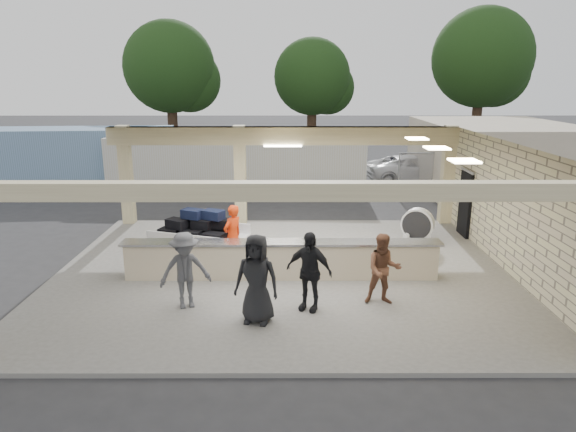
{
  "coord_description": "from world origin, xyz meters",
  "views": [
    {
      "loc": [
        0.14,
        -12.99,
        5.13
      ],
      "look_at": [
        0.17,
        1.0,
        1.35
      ],
      "focal_mm": 32.0,
      "sensor_mm": 36.0,
      "label": 1
    }
  ],
  "objects_px": {
    "luggage_cart": "(199,233)",
    "baggage_handler": "(233,236)",
    "car_white_b": "(488,167)",
    "passenger_d": "(257,279)",
    "container_white": "(237,164)",
    "baggage_counter": "(281,260)",
    "container_blue": "(58,158)",
    "car_white_a": "(417,169)",
    "passenger_b": "(309,271)",
    "car_dark": "(430,164)",
    "passenger_c": "(185,270)",
    "passenger_a": "(383,269)",
    "drum_fan": "(418,225)"
  },
  "relations": [
    {
      "from": "baggage_counter",
      "to": "container_white",
      "type": "bearing_deg",
      "value": 101.04
    },
    {
      "from": "baggage_handler",
      "to": "car_dark",
      "type": "height_order",
      "value": "baggage_handler"
    },
    {
      "from": "drum_fan",
      "to": "baggage_counter",
      "type": "bearing_deg",
      "value": -119.99
    },
    {
      "from": "luggage_cart",
      "to": "container_blue",
      "type": "height_order",
      "value": "container_blue"
    },
    {
      "from": "passenger_d",
      "to": "container_blue",
      "type": "bearing_deg",
      "value": 139.23
    },
    {
      "from": "baggage_counter",
      "to": "container_white",
      "type": "xyz_separation_m",
      "value": [
        -2.16,
        11.05,
        0.68
      ]
    },
    {
      "from": "car_white_b",
      "to": "baggage_counter",
      "type": "bearing_deg",
      "value": 133.38
    },
    {
      "from": "drum_fan",
      "to": "car_white_b",
      "type": "distance_m",
      "value": 12.22
    },
    {
      "from": "drum_fan",
      "to": "passenger_b",
      "type": "bearing_deg",
      "value": -101.29
    },
    {
      "from": "passenger_d",
      "to": "car_white_a",
      "type": "distance_m",
      "value": 16.96
    },
    {
      "from": "passenger_d",
      "to": "car_dark",
      "type": "bearing_deg",
      "value": 77.88
    },
    {
      "from": "baggage_handler",
      "to": "passenger_a",
      "type": "bearing_deg",
      "value": 95.2
    },
    {
      "from": "passenger_b",
      "to": "car_white_a",
      "type": "height_order",
      "value": "passenger_b"
    },
    {
      "from": "container_white",
      "to": "passenger_c",
      "type": "bearing_deg",
      "value": -86.94
    },
    {
      "from": "luggage_cart",
      "to": "passenger_d",
      "type": "bearing_deg",
      "value": -45.98
    },
    {
      "from": "drum_fan",
      "to": "passenger_c",
      "type": "bearing_deg",
      "value": -118.04
    },
    {
      "from": "car_white_a",
      "to": "car_white_b",
      "type": "xyz_separation_m",
      "value": [
        3.77,
        0.53,
        0.02
      ]
    },
    {
      "from": "passenger_a",
      "to": "car_white_b",
      "type": "relative_size",
      "value": 0.37
    },
    {
      "from": "passenger_b",
      "to": "car_white_b",
      "type": "distance_m",
      "value": 18.18
    },
    {
      "from": "passenger_a",
      "to": "drum_fan",
      "type": "bearing_deg",
      "value": 69.48
    },
    {
      "from": "car_white_b",
      "to": "passenger_b",
      "type": "bearing_deg",
      "value": 138.61
    },
    {
      "from": "passenger_b",
      "to": "container_blue",
      "type": "xyz_separation_m",
      "value": [
        -11.48,
        13.91,
        0.4
      ]
    },
    {
      "from": "car_white_a",
      "to": "container_blue",
      "type": "height_order",
      "value": "container_blue"
    },
    {
      "from": "passenger_b",
      "to": "container_blue",
      "type": "relative_size",
      "value": 0.17
    },
    {
      "from": "baggage_counter",
      "to": "passenger_d",
      "type": "distance_m",
      "value": 2.58
    },
    {
      "from": "drum_fan",
      "to": "passenger_d",
      "type": "distance_m",
      "value": 7.16
    },
    {
      "from": "passenger_d",
      "to": "container_blue",
      "type": "distance_m",
      "value": 17.83
    },
    {
      "from": "drum_fan",
      "to": "passenger_d",
      "type": "xyz_separation_m",
      "value": [
        -4.71,
        -5.38,
        0.37
      ]
    },
    {
      "from": "baggage_handler",
      "to": "container_blue",
      "type": "relative_size",
      "value": 0.16
    },
    {
      "from": "baggage_counter",
      "to": "passenger_a",
      "type": "distance_m",
      "value": 2.84
    },
    {
      "from": "car_white_b",
      "to": "baggage_handler",
      "type": "bearing_deg",
      "value": 128.25
    },
    {
      "from": "passenger_b",
      "to": "container_white",
      "type": "xyz_separation_m",
      "value": [
        -2.78,
        12.95,
        0.26
      ]
    },
    {
      "from": "baggage_counter",
      "to": "passenger_c",
      "type": "xyz_separation_m",
      "value": [
        -2.13,
        -1.78,
        0.39
      ]
    },
    {
      "from": "baggage_counter",
      "to": "passenger_a",
      "type": "xyz_separation_m",
      "value": [
        2.33,
        -1.59,
        0.34
      ]
    },
    {
      "from": "luggage_cart",
      "to": "passenger_b",
      "type": "xyz_separation_m",
      "value": [
        2.98,
        -3.33,
        0.13
      ]
    },
    {
      "from": "car_dark",
      "to": "container_blue",
      "type": "relative_size",
      "value": 0.37
    },
    {
      "from": "passenger_a",
      "to": "baggage_handler",
      "type": "bearing_deg",
      "value": 149.27
    },
    {
      "from": "baggage_handler",
      "to": "luggage_cart",
      "type": "bearing_deg",
      "value": -83.61
    },
    {
      "from": "passenger_b",
      "to": "car_white_b",
      "type": "xyz_separation_m",
      "value": [
        9.79,
        15.32,
        -0.29
      ]
    },
    {
      "from": "passenger_d",
      "to": "container_white",
      "type": "bearing_deg",
      "value": 110.69
    },
    {
      "from": "baggage_counter",
      "to": "baggage_handler",
      "type": "height_order",
      "value": "baggage_handler"
    },
    {
      "from": "drum_fan",
      "to": "passenger_b",
      "type": "distance_m",
      "value": 5.99
    },
    {
      "from": "luggage_cart",
      "to": "baggage_handler",
      "type": "height_order",
      "value": "baggage_handler"
    },
    {
      "from": "luggage_cart",
      "to": "car_dark",
      "type": "bearing_deg",
      "value": 71.05
    },
    {
      "from": "passenger_c",
      "to": "container_white",
      "type": "distance_m",
      "value": 12.84
    },
    {
      "from": "luggage_cart",
      "to": "drum_fan",
      "type": "bearing_deg",
      "value": 31.0
    },
    {
      "from": "passenger_b",
      "to": "passenger_d",
      "type": "relative_size",
      "value": 0.94
    },
    {
      "from": "luggage_cart",
      "to": "container_white",
      "type": "relative_size",
      "value": 0.24
    },
    {
      "from": "baggage_handler",
      "to": "car_white_a",
      "type": "height_order",
      "value": "baggage_handler"
    },
    {
      "from": "passenger_a",
      "to": "passenger_b",
      "type": "height_order",
      "value": "passenger_b"
    }
  ]
}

